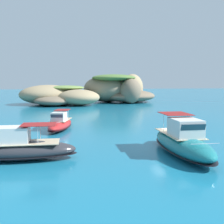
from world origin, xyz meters
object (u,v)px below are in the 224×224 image
Objects in this scene: islet_large at (118,89)px; motorboat_teal at (183,142)px; motorboat_red at (60,124)px; islet_small at (58,96)px; motorboat_charcoal at (19,149)px.

islet_large is 62.60m from motorboat_teal.
motorboat_teal is (11.10, -14.67, 0.28)m from motorboat_red.
islet_small is 2.63× the size of motorboat_charcoal.
islet_small is (-18.42, -6.04, -1.52)m from islet_large.
motorboat_red is at bearing 77.41° from motorboat_charcoal.
islet_large is at bearing 84.40° from motorboat_teal.
motorboat_red is 0.90× the size of motorboat_charcoal.
motorboat_charcoal is (-3.17, -14.19, 0.13)m from motorboat_red.
islet_large is at bearing 70.11° from motorboat_red.
motorboat_red is at bearing -88.32° from islet_small.
islet_large reaches higher than motorboat_charcoal.
islet_large is at bearing 18.14° from islet_small.
islet_large reaches higher than islet_small.
islet_large is at bearing 71.74° from motorboat_charcoal.
motorboat_teal is at bearing -95.60° from islet_large.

